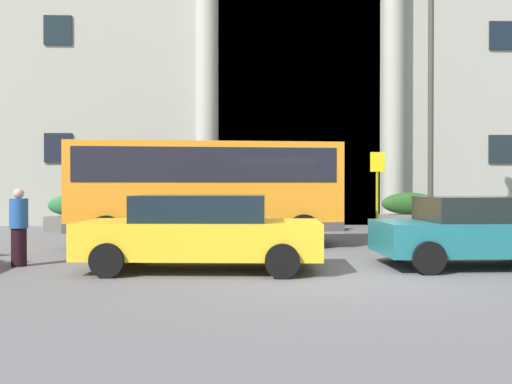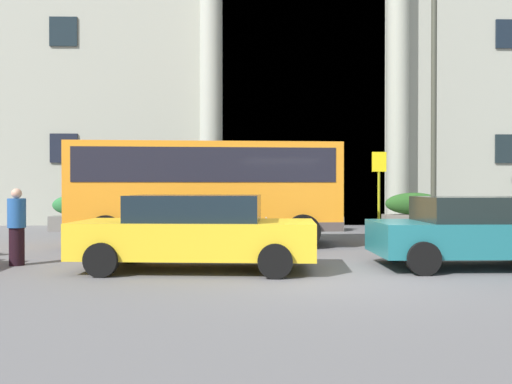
% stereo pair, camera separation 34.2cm
% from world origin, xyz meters
% --- Properties ---
extents(ground_plane, '(80.00, 64.00, 0.12)m').
position_xyz_m(ground_plane, '(0.00, 0.00, -0.06)').
color(ground_plane, '#59585B').
extents(office_building_facade, '(38.50, 9.71, 14.51)m').
position_xyz_m(office_building_facade, '(0.00, 17.47, 7.25)').
color(office_building_facade, '#9B9D8F').
rests_on(office_building_facade, ground_plane).
extents(orange_minibus, '(7.28, 2.93, 2.79)m').
position_xyz_m(orange_minibus, '(-2.84, 5.50, 1.66)').
color(orange_minibus, orange).
rests_on(orange_minibus, ground_plane).
extents(bus_stop_sign, '(0.44, 0.08, 2.67)m').
position_xyz_m(bus_stop_sign, '(2.31, 7.00, 1.65)').
color(bus_stop_sign, '#969915').
rests_on(bus_stop_sign, ground_plane).
extents(hedge_planter_east, '(2.20, 0.75, 1.39)m').
position_xyz_m(hedge_planter_east, '(4.41, 10.28, 0.67)').
color(hedge_planter_east, slate).
rests_on(hedge_planter_east, ground_plane).
extents(hedge_planter_west, '(2.12, 0.90, 1.29)m').
position_xyz_m(hedge_planter_west, '(0.70, 10.26, 0.62)').
color(hedge_planter_west, gray).
rests_on(hedge_planter_west, ground_plane).
extents(hedge_planter_entrance_right, '(2.19, 0.91, 1.48)m').
position_xyz_m(hedge_planter_entrance_right, '(-3.48, 10.47, 0.71)').
color(hedge_planter_entrance_right, slate).
rests_on(hedge_planter_entrance_right, ground_plane).
extents(hedge_planter_far_east, '(2.02, 0.73, 1.34)m').
position_xyz_m(hedge_planter_far_east, '(-7.80, 10.29, 0.65)').
color(hedge_planter_far_east, slate).
rests_on(hedge_planter_far_east, ground_plane).
extents(parked_compact_extra, '(4.04, 2.09, 1.42)m').
position_xyz_m(parked_compact_extra, '(2.84, 1.33, 0.73)').
color(parked_compact_extra, '#1D656D').
rests_on(parked_compact_extra, ground_plane).
extents(parked_coupe_end, '(4.69, 2.26, 1.45)m').
position_xyz_m(parked_coupe_end, '(-2.73, 1.10, 0.75)').
color(parked_coupe_end, gold).
rests_on(parked_coupe_end, ground_plane).
extents(scooter_by_planter, '(2.04, 0.55, 0.89)m').
position_xyz_m(scooter_by_planter, '(-1.92, 3.22, 0.46)').
color(scooter_by_planter, black).
rests_on(scooter_by_planter, ground_plane).
extents(pedestrian_woman_dark_dress, '(0.36, 0.36, 1.58)m').
position_xyz_m(pedestrian_woman_dark_dress, '(-6.46, 1.79, 0.79)').
color(pedestrian_woman_dark_dress, black).
rests_on(pedestrian_woman_dark_dress, ground_plane).
extents(lamppost_plaza_centre, '(0.40, 0.40, 8.47)m').
position_xyz_m(lamppost_plaza_centre, '(4.34, 8.00, 4.87)').
color(lamppost_plaza_centre, '#3B3D32').
rests_on(lamppost_plaza_centre, ground_plane).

